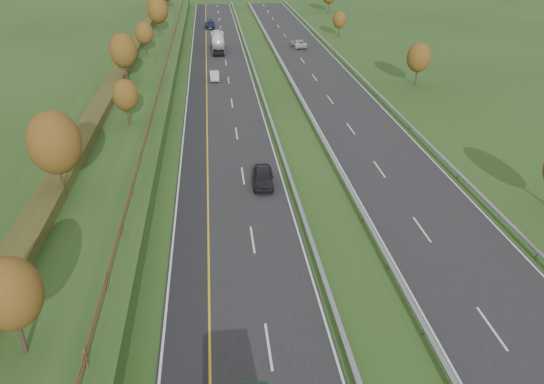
{
  "coord_description": "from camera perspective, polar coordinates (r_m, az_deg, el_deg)",
  "views": [
    {
      "loc": [
        -1.25,
        -12.84,
        22.62
      ],
      "look_at": [
        3.26,
        26.91,
        2.2
      ],
      "focal_mm": 35.0,
      "sensor_mm": 36.0,
      "label": 1
    }
  ],
  "objects": [
    {
      "name": "car_small_far",
      "position": [
        133.38,
        -6.69,
        17.48
      ],
      "size": [
        2.28,
        5.58,
        1.62
      ],
      "primitive_type": "imported",
      "rotation": [
        0.0,
        0.0,
        -0.0
      ],
      "color": "#121E38",
      "rests_on": "near_carriageway"
    },
    {
      "name": "far_carriageway",
      "position": [
        78.3,
        7.02,
        10.07
      ],
      "size": [
        10.5,
        200.0,
        0.04
      ],
      "primitive_type": "cube",
      "color": "black",
      "rests_on": "ground"
    },
    {
      "name": "car_silver_mid",
      "position": [
        87.16,
        -6.2,
        12.34
      ],
      "size": [
        1.48,
        4.18,
        1.37
      ],
      "primitive_type": "imported",
      "rotation": [
        0.0,
        0.0,
        0.01
      ],
      "color": "#ACADB1",
      "rests_on": "near_carriageway"
    },
    {
      "name": "road_tanker",
      "position": [
        108.11,
        -5.86,
        15.84
      ],
      "size": [
        2.4,
        11.22,
        3.46
      ],
      "color": "silver",
      "rests_on": "near_carriageway"
    },
    {
      "name": "hard_shoulder",
      "position": [
        76.3,
        -8.17,
        9.55
      ],
      "size": [
        3.0,
        200.0,
        0.04
      ],
      "primitive_type": "cube",
      "color": "black",
      "rests_on": "ground"
    },
    {
      "name": "median_barrier_far",
      "position": [
        77.04,
        2.85,
        10.41
      ],
      "size": [
        0.32,
        200.0,
        0.71
      ],
      "color": "gray",
      "rests_on": "ground"
    },
    {
      "name": "lane_markings",
      "position": [
        76.52,
        -0.45,
        9.89
      ],
      "size": [
        26.75,
        200.0,
        0.01
      ],
      "color": "silver",
      "rests_on": "near_carriageway"
    },
    {
      "name": "trees_far",
      "position": [
        108.24,
        10.76,
        16.83
      ],
      "size": [
        8.45,
        118.6,
        7.12
      ],
      "color": "#2D2116",
      "rests_on": "ground"
    },
    {
      "name": "ground",
      "position": [
        72.1,
        1.24,
        8.76
      ],
      "size": [
        400.0,
        400.0,
        0.0
      ],
      "primitive_type": "plane",
      "color": "#224117",
      "rests_on": "ground"
    },
    {
      "name": "trees_left",
      "position": [
        72.25,
        -15.79,
        13.06
      ],
      "size": [
        6.64,
        164.3,
        7.66
      ],
      "color": "#2D2116",
      "rests_on": "embankment_left"
    },
    {
      "name": "embankment_left",
      "position": [
        76.88,
        -15.22,
        9.77
      ],
      "size": [
        12.0,
        200.0,
        2.0
      ],
      "primitive_type": "cube",
      "color": "#224117",
      "rests_on": "ground"
    },
    {
      "name": "outer_barrier_far",
      "position": [
        79.65,
        11.18,
        10.5
      ],
      "size": [
        0.32,
        200.0,
        0.71
      ],
      "color": "gray",
      "rests_on": "ground"
    },
    {
      "name": "car_dark_near",
      "position": [
        50.68,
        -0.96,
        1.62
      ],
      "size": [
        2.28,
        4.95,
        1.64
      ],
      "primitive_type": "imported",
      "rotation": [
        0.0,
        0.0,
        -0.07
      ],
      "color": "black",
      "rests_on": "near_carriageway"
    },
    {
      "name": "hedge_left",
      "position": [
        76.79,
        -16.85,
        10.75
      ],
      "size": [
        2.2,
        180.0,
        1.1
      ],
      "primitive_type": "cube",
      "color": "#333A18",
      "rests_on": "embankment_left"
    },
    {
      "name": "car_oncoming",
      "position": [
        110.94,
        2.85,
        15.67
      ],
      "size": [
        3.01,
        5.65,
        1.51
      ],
      "primitive_type": "imported",
      "rotation": [
        0.0,
        0.0,
        3.24
      ],
      "color": "silver",
      "rests_on": "far_carriageway"
    },
    {
      "name": "median_barrier_near",
      "position": [
        76.41,
        -0.99,
        10.3
      ],
      "size": [
        0.32,
        200.0,
        0.71
      ],
      "color": "gray",
      "rests_on": "ground"
    },
    {
      "name": "near_carriageway",
      "position": [
        76.27,
        -5.32,
        9.69
      ],
      "size": [
        10.5,
        200.0,
        0.04
      ],
      "primitive_type": "cube",
      "color": "black",
      "rests_on": "ground"
    },
    {
      "name": "fence_left",
      "position": [
        75.46,
        -11.98,
        11.18
      ],
      "size": [
        0.12,
        189.06,
        1.2
      ],
      "color": "#422B19",
      "rests_on": "embankment_left"
    }
  ]
}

